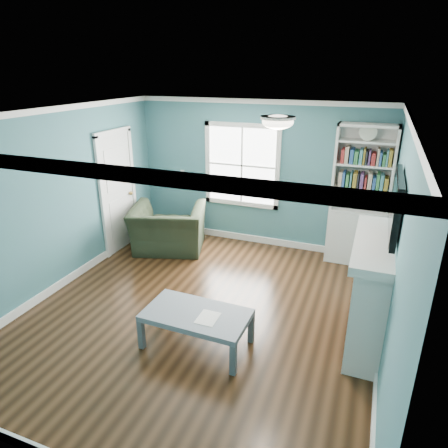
% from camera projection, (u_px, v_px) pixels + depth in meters
% --- Properties ---
extents(floor, '(5.00, 5.00, 0.00)m').
position_uv_depth(floor, '(202.00, 311.00, 5.42)').
color(floor, black).
rests_on(floor, ground).
extents(room_walls, '(5.00, 5.00, 5.00)m').
position_uv_depth(room_walls, '(200.00, 200.00, 4.85)').
color(room_walls, '#3B7777').
rests_on(room_walls, ground).
extents(trim, '(4.50, 5.00, 2.60)m').
position_uv_depth(trim, '(200.00, 227.00, 4.97)').
color(trim, white).
rests_on(trim, ground).
extents(window, '(1.40, 0.06, 1.50)m').
position_uv_depth(window, '(242.00, 165.00, 7.15)').
color(window, white).
rests_on(window, room_walls).
extents(bookshelf, '(0.90, 0.35, 2.31)m').
position_uv_depth(bookshelf, '(358.00, 210.00, 6.49)').
color(bookshelf, silver).
rests_on(bookshelf, ground).
extents(fireplace, '(0.44, 1.58, 1.30)m').
position_uv_depth(fireplace, '(370.00, 292.00, 4.66)').
color(fireplace, black).
rests_on(fireplace, ground).
extents(tv, '(0.06, 1.10, 0.65)m').
position_uv_depth(tv, '(396.00, 205.00, 4.23)').
color(tv, black).
rests_on(tv, fireplace).
extents(door, '(0.12, 0.98, 2.17)m').
position_uv_depth(door, '(118.00, 191.00, 7.00)').
color(door, silver).
rests_on(door, ground).
extents(ceiling_fixture, '(0.38, 0.38, 0.15)m').
position_uv_depth(ceiling_fixture, '(278.00, 121.00, 4.28)').
color(ceiling_fixture, white).
rests_on(ceiling_fixture, room_walls).
extents(light_switch, '(0.08, 0.01, 0.12)m').
position_uv_depth(light_switch, '(182.00, 173.00, 7.65)').
color(light_switch, white).
rests_on(light_switch, room_walls).
extents(recliner, '(1.43, 1.15, 1.09)m').
position_uv_depth(recliner, '(168.00, 221.00, 7.07)').
color(recliner, black).
rests_on(recliner, ground).
extents(coffee_table, '(1.23, 0.69, 0.44)m').
position_uv_depth(coffee_table, '(196.00, 317.00, 4.63)').
color(coffee_table, '#485057').
rests_on(coffee_table, ground).
extents(paper_sheet, '(0.23, 0.29, 0.00)m').
position_uv_depth(paper_sheet, '(208.00, 318.00, 4.51)').
color(paper_sheet, white).
rests_on(paper_sheet, coffee_table).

